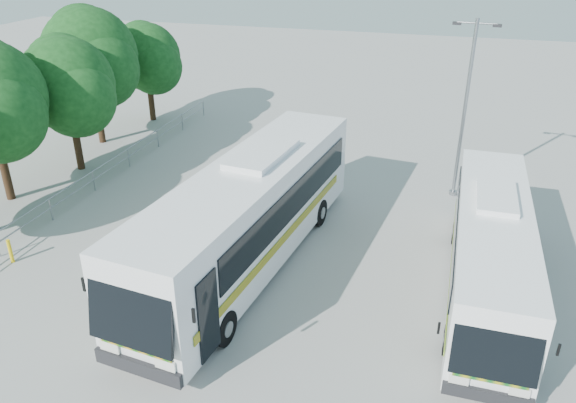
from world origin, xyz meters
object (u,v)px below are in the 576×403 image
(tree_far_c, at_px, (68,85))
(tree_far_d, at_px, (91,56))
(coach_main, at_px, (249,213))
(tree_far_e, at_px, (148,57))
(bollard, at_px, (10,251))
(lamppost, at_px, (466,103))
(coach_adjacent, at_px, (490,249))

(tree_far_c, distance_m, tree_far_d, 3.93)
(tree_far_d, bearing_deg, coach_main, -37.84)
(tree_far_e, height_order, bollard, tree_far_e)
(lamppost, bearing_deg, coach_adjacent, -75.06)
(tree_far_c, height_order, lamppost, lamppost)
(tree_far_d, xyz_separation_m, lamppost, (19.08, -1.52, -0.58))
(tree_far_c, distance_m, tree_far_e, 8.22)
(tree_far_c, xyz_separation_m, lamppost, (17.89, 2.18, -0.02))
(tree_far_d, relative_size, bollard, 7.97)
(tree_far_d, distance_m, lamppost, 19.15)
(tree_far_c, bearing_deg, coach_adjacent, -15.62)
(coach_main, bearing_deg, lamppost, 56.27)
(coach_adjacent, bearing_deg, coach_main, -176.01)
(bollard, bearing_deg, tree_far_c, 109.02)
(tree_far_e, height_order, lamppost, lamppost)
(tree_far_e, xyz_separation_m, coach_adjacent, (19.61, -13.54, -2.24))
(tree_far_c, bearing_deg, coach_main, -27.80)
(coach_adjacent, bearing_deg, tree_far_e, 145.63)
(coach_main, distance_m, bollard, 8.75)
(tree_far_c, relative_size, tree_far_e, 1.10)
(tree_far_e, distance_m, coach_adjacent, 23.93)
(tree_far_c, bearing_deg, tree_far_d, 107.83)
(coach_main, xyz_separation_m, bollard, (-8.26, -2.43, -1.56))
(coach_main, relative_size, coach_adjacent, 1.24)
(coach_main, relative_size, bollard, 14.67)
(tree_far_d, distance_m, coach_main, 15.83)
(coach_adjacent, bearing_deg, tree_far_d, 156.24)
(coach_main, bearing_deg, bollard, -157.23)
(coach_main, bearing_deg, coach_adjacent, 10.12)
(lamppost, bearing_deg, tree_far_c, -167.21)
(tree_far_d, xyz_separation_m, coach_main, (12.31, -9.56, -2.80))
(tree_far_e, bearing_deg, lamppost, -18.11)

